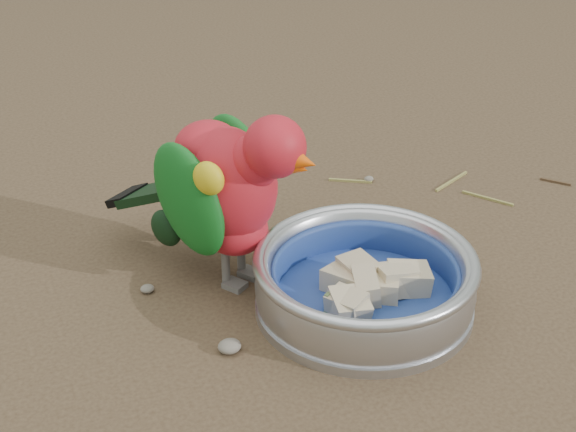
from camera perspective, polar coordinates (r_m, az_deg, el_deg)
name	(u,v)px	position (r m, az deg, el deg)	size (l,w,h in m)	color
ground	(309,389)	(0.79, 1.39, -11.15)	(60.00, 60.00, 0.00)	#4B3827
food_bowl	(364,302)	(0.88, 4.93, -5.56)	(0.22, 0.22, 0.02)	#B2B2BA
bowl_wall	(365,277)	(0.87, 5.01, -3.95)	(0.22, 0.22, 0.04)	#B2B2BA
fruit_wedges	(365,283)	(0.87, 4.99, -4.33)	(0.13, 0.13, 0.03)	tan
lory_parrot	(228,199)	(0.89, -3.91, 1.14)	(0.11, 0.23, 0.19)	red
ground_debris	(252,392)	(0.78, -2.37, -11.32)	(0.90, 0.80, 0.01)	olive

